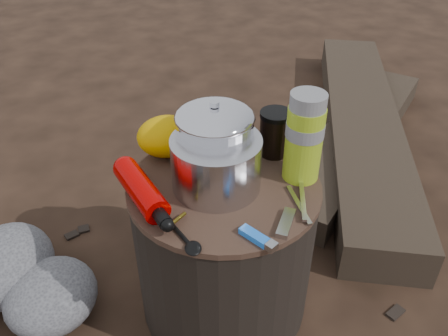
{
  "coord_description": "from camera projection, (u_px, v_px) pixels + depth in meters",
  "views": [
    {
      "loc": [
        -0.13,
        -0.9,
        1.13
      ],
      "look_at": [
        0.0,
        0.0,
        0.48
      ],
      "focal_mm": 37.83,
      "sensor_mm": 36.0,
      "label": 1
    }
  ],
  "objects": [
    {
      "name": "ground",
      "position": [
        224.0,
        299.0,
        1.4
      ],
      "size": [
        60.0,
        60.0,
        0.0
      ],
      "primitive_type": "plane",
      "color": "#2F1F15",
      "rests_on": "ground"
    },
    {
      "name": "stump",
      "position": [
        224.0,
        247.0,
        1.27
      ],
      "size": [
        0.47,
        0.47,
        0.43
      ],
      "primitive_type": "cylinder",
      "color": "black",
      "rests_on": "ground"
    },
    {
      "name": "log_main",
      "position": [
        362.0,
        125.0,
        2.08
      ],
      "size": [
        0.75,
        1.71,
        0.14
      ],
      "primitive_type": "cube",
      "rotation": [
        0.0,
        0.0,
        -0.29
      ],
      "color": "#31261D",
      "rests_on": "ground"
    },
    {
      "name": "log_small",
      "position": [
        354.0,
        138.0,
        2.03
      ],
      "size": [
        0.99,
        1.13,
        0.11
      ],
      "primitive_type": "cube",
      "rotation": [
        0.0,
        0.0,
        -0.69
      ],
      "color": "#31261D",
      "rests_on": "ground"
    },
    {
      "name": "foil_windscreen",
      "position": [
        216.0,
        163.0,
        1.1
      ],
      "size": [
        0.21,
        0.21,
        0.13
      ],
      "primitive_type": "cylinder",
      "color": "#B9B9C0",
      "rests_on": "stump"
    },
    {
      "name": "camping_pot",
      "position": [
        215.0,
        140.0,
        1.13
      ],
      "size": [
        0.19,
        0.19,
        0.19
      ],
      "primitive_type": "cylinder",
      "color": "silver",
      "rests_on": "stump"
    },
    {
      "name": "fuel_bottle",
      "position": [
        141.0,
        190.0,
        1.08
      ],
      "size": [
        0.15,
        0.26,
        0.06
      ],
      "primitive_type": null,
      "rotation": [
        0.0,
        0.0,
        0.39
      ],
      "color": "#C60100",
      "rests_on": "stump"
    },
    {
      "name": "thermos",
      "position": [
        304.0,
        138.0,
        1.11
      ],
      "size": [
        0.09,
        0.09,
        0.22
      ],
      "primitive_type": "cylinder",
      "color": "#A0C21F",
      "rests_on": "stump"
    },
    {
      "name": "travel_mug",
      "position": [
        275.0,
        133.0,
        1.22
      ],
      "size": [
        0.08,
        0.08,
        0.12
      ],
      "primitive_type": "cylinder",
      "color": "black",
      "rests_on": "stump"
    },
    {
      "name": "stuff_sack",
      "position": [
        167.0,
        136.0,
        1.22
      ],
      "size": [
        0.16,
        0.13,
        0.11
      ],
      "primitive_type": "ellipsoid",
      "color": "#E5A600",
      "rests_on": "stump"
    },
    {
      "name": "food_pouch",
      "position": [
        216.0,
        127.0,
        1.22
      ],
      "size": [
        0.11,
        0.04,
        0.14
      ],
      "primitive_type": "cube",
      "rotation": [
        0.0,
        0.0,
        -0.18
      ],
      "color": "#131145",
      "rests_on": "stump"
    },
    {
      "name": "lighter",
      "position": [
        255.0,
        236.0,
        0.99
      ],
      "size": [
        0.07,
        0.08,
        0.02
      ],
      "primitive_type": "cube",
      "rotation": [
        0.0,
        0.0,
        0.67
      ],
      "color": "#2274F2",
      "rests_on": "stump"
    },
    {
      "name": "multitool",
      "position": [
        286.0,
        223.0,
        1.02
      ],
      "size": [
        0.06,
        0.09,
        0.01
      ],
      "primitive_type": "cube",
      "rotation": [
        0.0,
        0.0,
        -0.48
      ],
      "color": "#B3B3B8",
      "rests_on": "stump"
    },
    {
      "name": "pot_grabber",
      "position": [
        299.0,
        204.0,
        1.07
      ],
      "size": [
        0.04,
        0.14,
        0.01
      ],
      "primitive_type": null,
      "rotation": [
        0.0,
        0.0,
        -0.06
      ],
      "color": "#B3B3B8",
      "rests_on": "stump"
    },
    {
      "name": "spork",
      "position": [
        177.0,
        230.0,
        1.0
      ],
      "size": [
        0.09,
        0.14,
        0.01
      ],
      "primitive_type": null,
      "rotation": [
        0.0,
        0.0,
        0.45
      ],
      "color": "black",
      "rests_on": "stump"
    }
  ]
}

